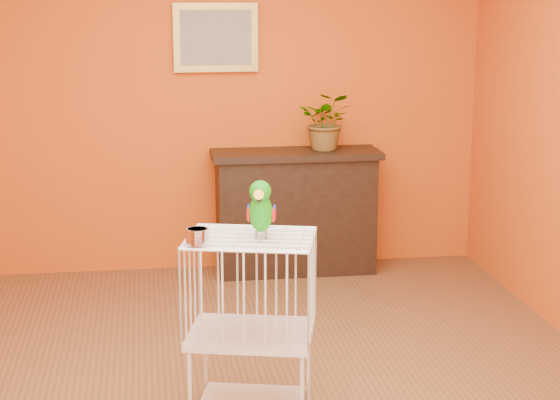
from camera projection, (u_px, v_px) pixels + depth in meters
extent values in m
plane|color=brown|center=(253.00, 384.00, 5.08)|extent=(4.50, 4.50, 0.00)
plane|color=#CC4D13|center=(216.00, 98.00, 6.96)|extent=(4.00, 0.00, 4.00)
plane|color=#CC4D13|center=(344.00, 279.00, 2.62)|extent=(4.00, 0.00, 4.00)
cube|color=black|center=(295.00, 215.00, 7.02)|extent=(1.17, 0.39, 0.88)
cube|color=black|center=(296.00, 154.00, 6.92)|extent=(1.25, 0.45, 0.05)
cube|color=black|center=(299.00, 220.00, 6.85)|extent=(0.82, 0.02, 0.44)
cube|color=maroon|center=(264.00, 230.00, 6.96)|extent=(0.05, 0.18, 0.27)
cube|color=#2C5028|center=(275.00, 230.00, 6.97)|extent=(0.05, 0.18, 0.27)
cube|color=maroon|center=(286.00, 229.00, 6.99)|extent=(0.05, 0.18, 0.27)
cube|color=#2C5028|center=(299.00, 229.00, 7.00)|extent=(0.05, 0.18, 0.27)
cube|color=maroon|center=(312.00, 228.00, 7.01)|extent=(0.05, 0.18, 0.27)
imported|color=#26722D|center=(326.00, 127.00, 6.96)|extent=(0.50, 0.53, 0.34)
cube|color=#B99842|center=(216.00, 37.00, 6.83)|extent=(0.62, 0.03, 0.50)
cube|color=gray|center=(216.00, 38.00, 6.82)|extent=(0.52, 0.01, 0.40)
cube|color=silver|center=(251.00, 334.00, 4.61)|extent=(0.70, 0.60, 0.04)
cube|color=silver|center=(250.00, 238.00, 4.50)|extent=(0.70, 0.60, 0.01)
cylinder|color=silver|center=(190.00, 392.00, 4.48)|extent=(0.02, 0.02, 0.42)
cylinder|color=silver|center=(302.00, 397.00, 4.43)|extent=(0.02, 0.02, 0.42)
cylinder|color=silver|center=(205.00, 359.00, 4.88)|extent=(0.02, 0.02, 0.42)
cylinder|color=silver|center=(308.00, 363.00, 4.83)|extent=(0.02, 0.02, 0.42)
cylinder|color=silver|center=(197.00, 236.00, 4.34)|extent=(0.11, 0.11, 0.08)
cylinder|color=#59544C|center=(256.00, 236.00, 4.46)|extent=(0.01, 0.01, 0.04)
cylinder|color=#59544C|center=(266.00, 236.00, 4.45)|extent=(0.01, 0.01, 0.04)
ellipsoid|color=#0A8F06|center=(261.00, 213.00, 4.43)|extent=(0.15, 0.18, 0.21)
ellipsoid|color=#0A8F06|center=(260.00, 191.00, 4.37)|extent=(0.12, 0.13, 0.10)
cone|color=orange|center=(259.00, 196.00, 4.33)|extent=(0.06, 0.08, 0.07)
cone|color=black|center=(259.00, 199.00, 4.34)|extent=(0.03, 0.03, 0.03)
sphere|color=black|center=(252.00, 190.00, 4.35)|extent=(0.02, 0.02, 0.02)
sphere|color=black|center=(267.00, 190.00, 4.35)|extent=(0.02, 0.02, 0.02)
ellipsoid|color=#A50C0C|center=(249.00, 214.00, 4.44)|extent=(0.04, 0.07, 0.07)
ellipsoid|color=navy|center=(273.00, 215.00, 4.44)|extent=(0.04, 0.07, 0.07)
cone|color=#0A8F06|center=(262.00, 224.00, 4.51)|extent=(0.10, 0.16, 0.12)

